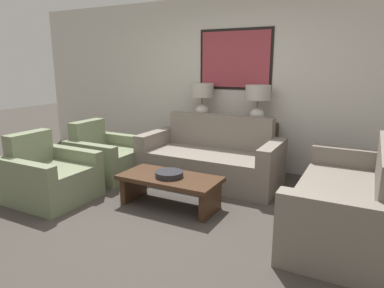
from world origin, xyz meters
name	(u,v)px	position (x,y,z in m)	size (l,w,h in m)	color
ground_plane	(155,220)	(0.00, 0.00, 0.00)	(20.00, 20.00, 0.00)	#3D3833
back_wall	(236,83)	(0.00, 2.35, 1.33)	(8.01, 0.12, 2.65)	beige
console_table	(228,145)	(0.00, 2.07, 0.39)	(1.47, 0.40, 0.77)	#332319
table_lamp_left	(202,96)	(-0.45, 2.07, 1.14)	(0.37, 0.37, 0.56)	silver
table_lamp_right	(258,98)	(0.45, 2.07, 1.14)	(0.37, 0.37, 0.56)	silver
couch_by_back_wall	(211,160)	(0.00, 1.43, 0.30)	(1.95, 0.89, 0.91)	slate
couch_by_side	(349,202)	(1.84, 0.69, 0.30)	(0.89, 1.95, 0.91)	slate
coffee_table	(170,184)	(-0.05, 0.39, 0.27)	(1.18, 0.56, 0.37)	#3D2616
decorative_bowl	(169,174)	(-0.04, 0.38, 0.40)	(0.32, 0.32, 0.06)	#232328
armchair_near_back_wall	(106,158)	(-1.46, 0.89, 0.28)	(0.90, 0.85, 0.81)	#707A5B
armchair_near_camera	(50,178)	(-1.46, -0.11, 0.28)	(0.90, 0.85, 0.81)	#707A5B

